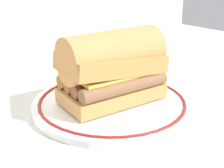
{
  "coord_description": "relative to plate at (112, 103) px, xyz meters",
  "views": [
    {
      "loc": [
        -0.35,
        -0.41,
        0.26
      ],
      "look_at": [
        0.02,
        -0.01,
        0.04
      ],
      "focal_mm": 52.94,
      "sensor_mm": 36.0,
      "label": 1
    }
  ],
  "objects": [
    {
      "name": "sausage_sandwich",
      "position": [
        -0.0,
        -0.0,
        0.07
      ],
      "size": [
        0.19,
        0.13,
        0.13
      ],
      "rotation": [
        0.0,
        0.0,
        -0.16
      ],
      "color": "tan",
      "rests_on": "plate"
    },
    {
      "name": "ground_plane",
      "position": [
        -0.02,
        0.01,
        -0.01
      ],
      "size": [
        1.5,
        1.5,
        0.0
      ],
      "primitive_type": "plane",
      "color": "beige"
    },
    {
      "name": "plate",
      "position": [
        0.0,
        0.0,
        0.0
      ],
      "size": [
        0.29,
        0.29,
        0.01
      ],
      "color": "white",
      "rests_on": "ground_plane"
    }
  ]
}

